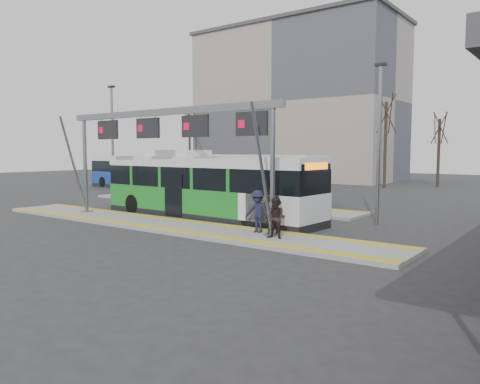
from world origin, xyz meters
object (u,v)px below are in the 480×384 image
(passenger_c, at_px, (258,211))
(passenger_a, at_px, (273,210))
(passenger_b, at_px, (276,218))
(gantry, at_px, (164,132))
(hero_bus, at_px, (206,187))

(passenger_c, bearing_deg, passenger_a, 21.00)
(passenger_a, distance_m, passenger_b, 1.26)
(passenger_a, bearing_deg, passenger_b, -79.65)
(gantry, xyz_separation_m, passenger_c, (4.99, 0.28, -3.30))
(passenger_a, height_order, passenger_b, passenger_a)
(passenger_b, relative_size, passenger_c, 0.91)
(hero_bus, bearing_deg, passenger_b, -25.15)
(gantry, xyz_separation_m, hero_bus, (0.04, 2.84, -2.71))
(passenger_a, relative_size, passenger_b, 1.21)
(passenger_a, height_order, passenger_c, passenger_a)
(hero_bus, relative_size, passenger_c, 7.47)
(gantry, xyz_separation_m, passenger_a, (5.55, 0.56, -3.22))
(gantry, bearing_deg, passenger_c, 3.22)
(passenger_a, bearing_deg, passenger_c, 179.23)
(passenger_b, bearing_deg, hero_bus, 144.71)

